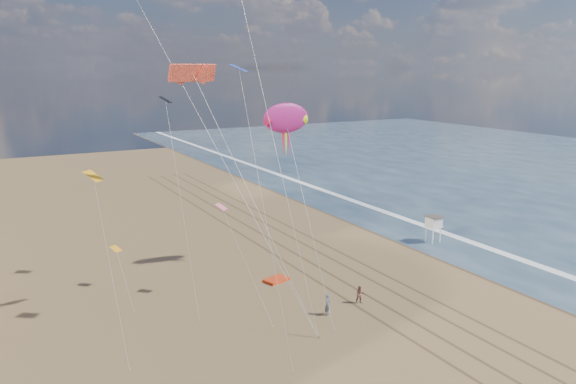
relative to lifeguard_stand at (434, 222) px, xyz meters
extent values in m
plane|color=#42301E|center=(0.05, 11.20, -2.62)|extent=(260.00, 260.00, 0.00)
plane|color=white|center=(4.25, 11.20, -2.62)|extent=(260.00, 260.00, 0.00)
cube|color=brown|center=(-20.15, 1.20, -2.62)|extent=(0.28, 120.00, 0.01)
cube|color=brown|center=(-17.75, 1.20, -2.62)|extent=(0.28, 120.00, 0.01)
cube|color=brown|center=(-14.95, 1.20, -2.62)|extent=(0.28, 120.00, 0.01)
cube|color=brown|center=(-12.75, 1.20, -2.62)|extent=(0.28, 120.00, 0.01)
cylinder|color=silver|center=(-0.63, -0.63, -1.68)|extent=(0.13, 0.13, 1.89)
cylinder|color=silver|center=(0.63, -0.63, -1.68)|extent=(0.13, 0.13, 1.89)
cylinder|color=silver|center=(-0.63, 0.63, -1.68)|extent=(0.13, 0.13, 1.89)
cylinder|color=silver|center=(0.63, 0.63, -1.68)|extent=(0.13, 0.13, 1.89)
cube|color=silver|center=(0.00, 0.00, -0.58)|extent=(1.68, 1.68, 0.13)
cube|color=silver|center=(0.00, 0.00, 0.05)|extent=(1.57, 1.57, 1.15)
cube|color=#473D38|center=(0.00, 0.00, 0.73)|extent=(1.89, 1.89, 0.10)
cube|color=#F53E14|center=(-23.80, -2.35, -2.48)|extent=(2.87, 2.26, 0.29)
ellipsoid|color=#A61971|center=(-20.42, 1.76, 13.90)|extent=(4.93, 0.92, 2.93)
cone|color=red|center=(-22.18, 1.76, 13.68)|extent=(1.32, 1.10, 1.10)
cone|color=#E6FF1A|center=(-18.66, 1.76, 13.68)|extent=(1.32, 1.10, 1.10)
cylinder|color=silver|center=(-22.62, -6.60, 5.09)|extent=(0.03, 0.03, 23.17)
imported|color=#515B68|center=(-23.56, -11.87, -1.64)|extent=(0.86, 0.79, 1.97)
imported|color=#9A654E|center=(-19.51, -11.20, -1.73)|extent=(1.06, 0.95, 1.79)
cube|color=#F14E35|center=(-33.52, -6.27, 18.75)|extent=(4.24, 1.44, 1.46)
plane|color=#FFA415|center=(-41.23, -1.90, 10.10)|extent=(2.08, 2.09, 0.85)
plane|color=#FFA51A|center=(-38.61, 4.16, 1.37)|extent=(1.49, 1.45, 0.46)
plane|color=black|center=(-32.92, 3.79, 16.06)|extent=(1.68, 1.71, 0.63)
plane|color=blue|center=(-31.05, -10.09, 19.15)|extent=(1.92, 1.94, 0.58)
plane|color=#FD6285|center=(-29.99, -2.98, 6.27)|extent=(1.45, 1.43, 0.52)
camera|label=1|loc=(-49.23, -51.36, 19.15)|focal=35.00mm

